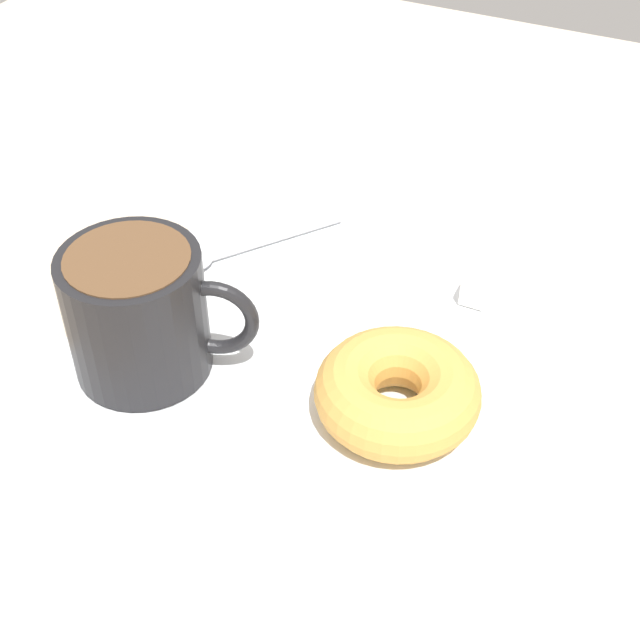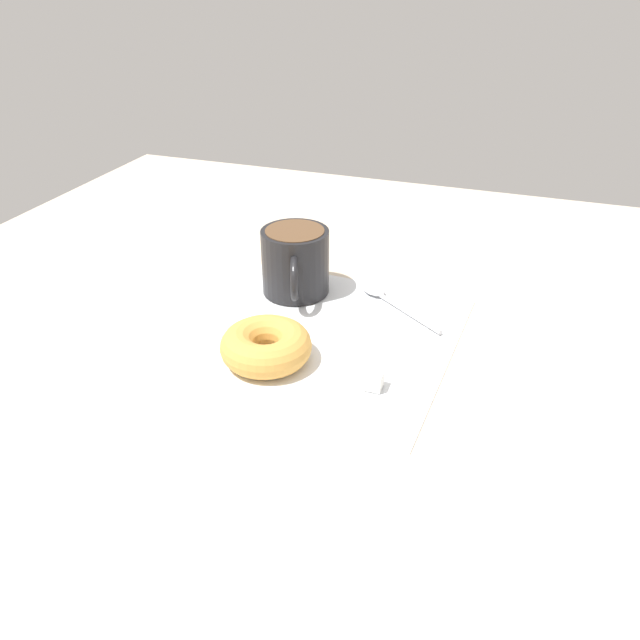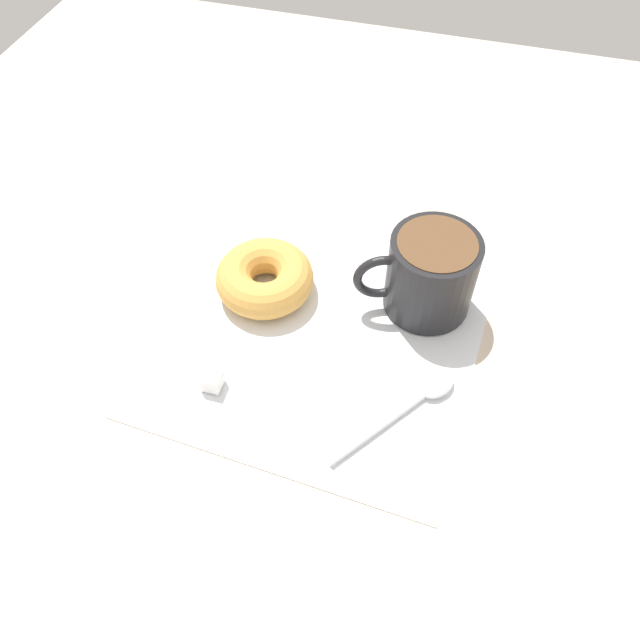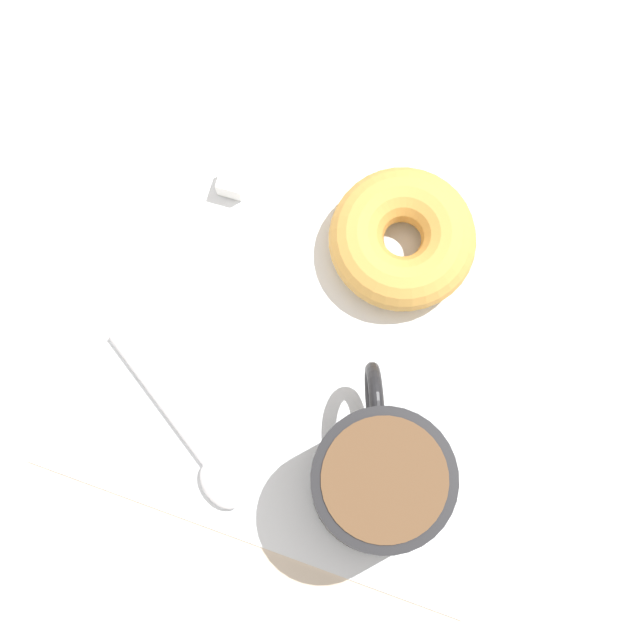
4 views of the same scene
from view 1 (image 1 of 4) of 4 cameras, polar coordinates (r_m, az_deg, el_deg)
The scene contains 6 objects.
ground_plane at distance 58.82cm, azimuth -0.00°, elevation -3.72°, with size 120.00×120.00×2.00cm, color beige.
napkin at distance 59.48cm, azimuth 0.00°, elevation -1.56°, with size 30.56×30.56×0.30cm, color white.
coffee_cup at distance 56.06cm, azimuth -11.49°, elevation 0.55°, with size 11.76×8.76×8.62cm.
donut at distance 53.65cm, azimuth 4.98°, elevation -4.62°, with size 10.07×10.07×3.76cm, color gold.
spoon at distance 66.66cm, azimuth -6.60°, elevation 4.17°, with size 9.79×12.51×0.90cm.
sugar_cube at distance 63.08cm, azimuth 9.92°, elevation 1.87°, with size 1.78×1.78×1.78cm, color white.
Camera 1 is at (18.02, -37.64, 40.45)cm, focal length 50.00 mm.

